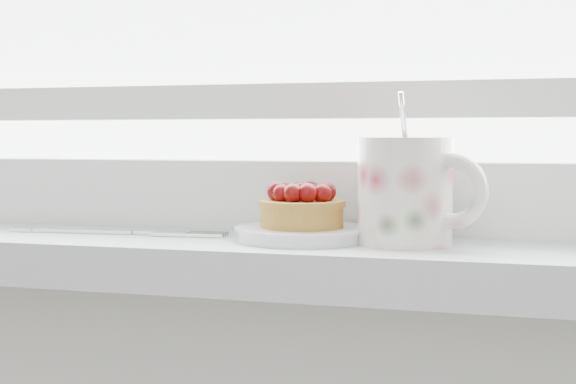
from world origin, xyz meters
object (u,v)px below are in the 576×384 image
(saucer, at_px, (302,234))
(raspberry_tart, at_px, (302,207))
(floral_mug, at_px, (408,189))
(fork, at_px, (116,232))

(saucer, bearing_deg, raspberry_tart, -58.03)
(raspberry_tart, bearing_deg, saucer, 121.97)
(raspberry_tart, distance_m, floral_mug, 0.10)
(raspberry_tart, distance_m, fork, 0.19)
(saucer, height_order, raspberry_tart, raspberry_tart)
(fork, bearing_deg, raspberry_tart, 1.05)
(floral_mug, bearing_deg, saucer, 178.20)
(saucer, distance_m, floral_mug, 0.11)
(saucer, relative_size, fork, 0.56)
(raspberry_tart, bearing_deg, floral_mug, -1.74)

